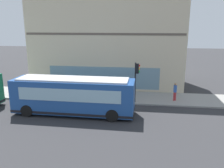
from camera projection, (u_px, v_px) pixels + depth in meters
ground at (90, 113)px, 19.77m from camera, size 120.00×120.00×0.00m
sidewalk_curb at (100, 96)px, 24.24m from camera, size 4.14×40.00×0.15m
building_corner at (108, 38)px, 28.58m from camera, size 7.86×17.53×11.51m
city_bus_nearside at (73, 96)px, 19.28m from camera, size 2.71×10.07×3.07m
traffic_light_near_corner at (137, 75)px, 21.55m from camera, size 0.32×0.49×3.78m
fire_hydrant at (117, 96)px, 22.73m from camera, size 0.35×0.35×0.74m
pedestrian_near_hydrant at (175, 90)px, 22.36m from camera, size 0.32×0.32×1.75m
pedestrian_walking_along_curb at (94, 85)px, 24.12m from camera, size 0.32×0.32×1.83m
newspaper_vending_box at (126, 94)px, 23.00m from camera, size 0.44×0.43×0.90m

